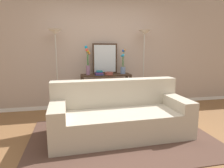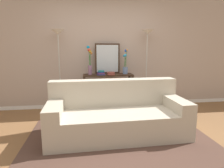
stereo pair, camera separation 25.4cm
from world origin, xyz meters
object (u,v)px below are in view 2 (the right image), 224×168
object	(u,v)px
couch	(117,116)
console_table	(108,86)
floor_lamp_right	(147,47)
wall_mirror	(107,59)
vase_short_flowers	(125,66)
fruit_bowl	(111,73)
vase_tall_flowers	(90,61)
floor_lamp_left	(58,48)
book_stack	(101,73)
book_row_under_console	(95,108)

from	to	relation	value
couch	console_table	distance (m)	1.34
floor_lamp_right	wall_mirror	bearing A→B (deg)	171.75
floor_lamp_right	vase_short_flowers	distance (m)	0.65
wall_mirror	couch	bearing A→B (deg)	-90.66
wall_mirror	fruit_bowl	distance (m)	0.41
vase_tall_flowers	floor_lamp_left	bearing A→B (deg)	177.31
vase_tall_flowers	fruit_bowl	world-z (taller)	vase_tall_flowers
book_stack	book_row_under_console	size ratio (longest dim) A/B	0.57
floor_lamp_left	book_row_under_console	world-z (taller)	floor_lamp_left
floor_lamp_right	fruit_bowl	distance (m)	1.03
book_stack	floor_lamp_left	bearing A→B (deg)	172.42
console_table	wall_mirror	xyz separation A→B (m)	(0.01, 0.15, 0.62)
floor_lamp_left	wall_mirror	xyz separation A→B (m)	(1.07, 0.13, -0.24)
wall_mirror	vase_tall_flowers	world-z (taller)	wall_mirror
vase_tall_flowers	vase_short_flowers	xyz separation A→B (m)	(0.81, 0.03, -0.12)
couch	book_row_under_console	distance (m)	1.37
wall_mirror	fruit_bowl	world-z (taller)	wall_mirror
couch	fruit_bowl	distance (m)	1.33
floor_lamp_left	fruit_bowl	xyz separation A→B (m)	(1.12, -0.13, -0.55)
wall_mirror	vase_tall_flowers	bearing A→B (deg)	-158.61
vase_short_flowers	floor_lamp_right	bearing A→B (deg)	0.23
console_table	book_stack	distance (m)	0.37
couch	book_row_under_console	xyz separation A→B (m)	(-0.30, 1.31, -0.26)
book_stack	book_row_under_console	distance (m)	0.85
vase_short_flowers	book_row_under_console	distance (m)	1.20
console_table	vase_tall_flowers	size ratio (longest dim) A/B	1.76
vase_short_flowers	book_stack	xyz separation A→B (m)	(-0.57, -0.12, -0.13)
book_stack	fruit_bowl	bearing A→B (deg)	-1.85
floor_lamp_left	floor_lamp_right	xyz separation A→B (m)	(1.97, -0.00, 0.02)
wall_mirror	book_row_under_console	distance (m)	1.18
fruit_bowl	book_stack	size ratio (longest dim) A/B	1.07
couch	floor_lamp_right	size ratio (longest dim) A/B	1.22
console_table	wall_mirror	world-z (taller)	wall_mirror
couch	floor_lamp_left	xyz separation A→B (m)	(-1.06, 1.33, 1.11)
vase_tall_flowers	book_row_under_console	xyz separation A→B (m)	(0.10, 0.01, -1.09)
vase_tall_flowers	book_row_under_console	distance (m)	1.09
wall_mirror	vase_short_flowers	bearing A→B (deg)	-18.38
floor_lamp_left	book_row_under_console	size ratio (longest dim) A/B	5.94
console_table	fruit_bowl	world-z (taller)	fruit_bowl
vase_tall_flowers	book_row_under_console	bearing A→B (deg)	8.09
book_row_under_console	book_stack	bearing A→B (deg)	-36.08
couch	vase_tall_flowers	world-z (taller)	vase_tall_flowers
console_table	floor_lamp_left	size ratio (longest dim) A/B	0.62
console_table	vase_tall_flowers	bearing A→B (deg)	-178.04
console_table	fruit_bowl	bearing A→B (deg)	-65.30
couch	vase_short_flowers	bearing A→B (deg)	72.62
vase_tall_flowers	fruit_bowl	size ratio (longest dim) A/B	3.42
vase_tall_flowers	book_row_under_console	size ratio (longest dim) A/B	2.10
floor_lamp_right	book_stack	bearing A→B (deg)	-173.64
couch	fruit_bowl	bearing A→B (deg)	87.08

